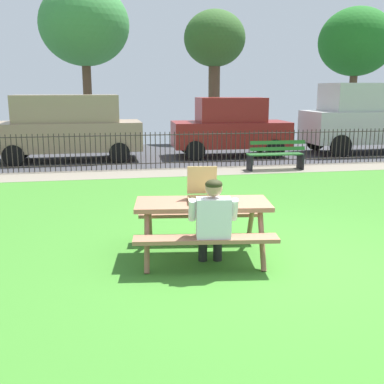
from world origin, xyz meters
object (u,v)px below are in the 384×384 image
far_tree_center (215,41)px  far_tree_midright (356,42)px  parked_car_left (68,126)px  far_tree_midleft (84,25)px  adult_at_table (213,220)px  pizza_box_open (203,195)px  parked_car_right (371,116)px  parked_car_center (230,127)px  picnic_table_foreground (203,214)px  park_bench_center (276,155)px

far_tree_center → far_tree_midright: size_ratio=0.95×
parked_car_left → far_tree_midleft: size_ratio=0.71×
far_tree_midright → adult_at_table: bearing=-123.9°
pizza_box_open → far_tree_midright: 18.16m
adult_at_table → parked_car_right: 12.82m
parked_car_left → far_tree_midright: 14.10m
parked_car_center → far_tree_midleft: far_tree_midleft is taller
adult_at_table → far_tree_midleft: size_ratio=0.18×
parked_car_center → picnic_table_foreground: bearing=-107.1°
far_tree_midleft → far_tree_midright: bearing=-0.0°
picnic_table_foreground → park_bench_center: size_ratio=1.23×
adult_at_table → park_bench_center: 7.81m
picnic_table_foreground → far_tree_center: far_tree_center is taller
far_tree_midleft → parked_car_right: bearing=-27.5°
picnic_table_foreground → adult_at_table: (0.02, -0.51, 0.06)m
adult_at_table → far_tree_midright: 18.65m
pizza_box_open → adult_at_table: bearing=-88.7°
parked_car_center → far_tree_midright: size_ratio=0.67×
far_tree_center → park_bench_center: bearing=-90.6°
parked_car_left → far_tree_midleft: bearing=84.7°
parked_car_left → parked_car_center: parked_car_left is taller
adult_at_table → park_bench_center: bearing=63.8°
parked_car_left → far_tree_center: 8.57m
park_bench_center → parked_car_right: 5.56m
pizza_box_open → park_bench_center: (3.45, 6.45, -0.44)m
parked_car_left → parked_car_center: 5.35m
pizza_box_open → parked_car_right: bearing=49.2°
adult_at_table → parked_car_center: (2.88, 9.93, 0.35)m
park_bench_center → far_tree_center: 9.03m
adult_at_table → parked_car_right: bearing=50.9°
adult_at_table → parked_car_right: (8.08, 9.93, 0.65)m
adult_at_table → far_tree_midright: (10.20, 15.17, 3.70)m
far_tree_midleft → picnic_table_foreground: bearing=-82.4°
adult_at_table → parked_car_center: size_ratio=0.30×
pizza_box_open → park_bench_center: size_ratio=0.32×
parked_car_center → parked_car_right: (5.20, 0.00, 0.29)m
picnic_table_foreground → parked_car_right: parked_car_right is taller
pizza_box_open → parked_car_center: 9.81m
pizza_box_open → far_tree_midleft: 15.26m
parked_car_left → picnic_table_foreground: bearing=-75.5°
far_tree_midleft → far_tree_midright: 12.20m
picnic_table_foreground → adult_at_table: bearing=-87.2°
parked_car_right → far_tree_midleft: size_ratio=0.72×
parked_car_left → far_tree_center: bearing=41.1°
pizza_box_open → parked_car_left: parked_car_left is taller
picnic_table_foreground → far_tree_midleft: size_ratio=0.30×
far_tree_midright → far_tree_midleft: bearing=180.0°
pizza_box_open → adult_at_table: size_ratio=0.43×
far_tree_midleft → park_bench_center: bearing=-56.4°
pizza_box_open → parked_car_right: size_ratio=0.11×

